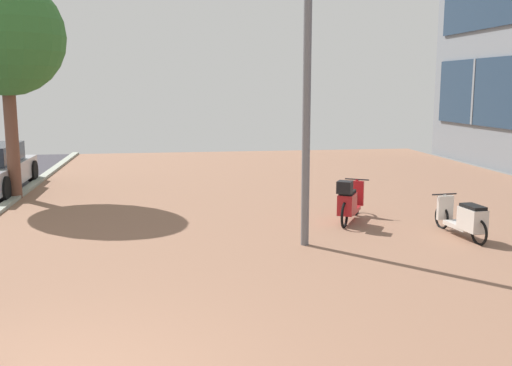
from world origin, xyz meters
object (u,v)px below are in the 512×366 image
object	(u,v)px
street_tree	(5,37)
lamp_post	(307,42)
scooter_near	(465,219)
scooter_mid	(349,202)

from	to	relation	value
street_tree	lamp_post	bearing A→B (deg)	-40.80
scooter_near	lamp_post	size ratio (longest dim) A/B	0.27
scooter_near	scooter_mid	bearing A→B (deg)	138.94
scooter_mid	street_tree	size ratio (longest dim) A/B	0.29
scooter_near	scooter_mid	size ratio (longest dim) A/B	1.08
scooter_near	lamp_post	distance (m)	4.36
scooter_near	lamp_post	xyz separation A→B (m)	(-3.02, -0.01, 3.14)
scooter_mid	scooter_near	bearing A→B (deg)	-41.06
scooter_mid	lamp_post	world-z (taller)	lamp_post
lamp_post	street_tree	size ratio (longest dim) A/B	1.18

